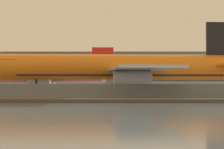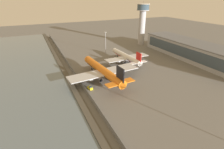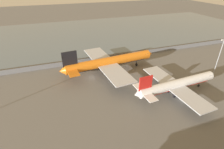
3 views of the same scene
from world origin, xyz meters
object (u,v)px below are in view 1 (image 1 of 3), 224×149
Objects in this scene: passenger_jet_white_red at (41,76)px; ops_van at (37,88)px; cargo_jet_orange at (125,68)px; baggage_tug at (181,95)px.

passenger_jet_white_red reaches higher than ops_van.
ops_van is at bearing 125.39° from cargo_jet_orange.
cargo_jet_orange is 13.88× the size of baggage_tug.
cargo_jet_orange is 9.25× the size of ops_van.
cargo_jet_orange is at bearing -53.70° from passenger_jet_white_red.
ops_van is (-20.27, 28.54, -3.95)m from cargo_jet_orange.
ops_van is at bearing 126.16° from baggage_tug.
passenger_jet_white_red is (-18.86, 25.67, -1.00)m from cargo_jet_orange.
passenger_jet_white_red is at bearing 126.30° from cargo_jet_orange.
ops_van is (-28.57, 39.09, 0.47)m from baggage_tug.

